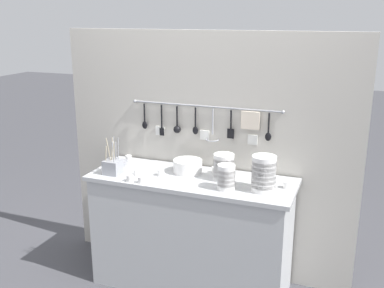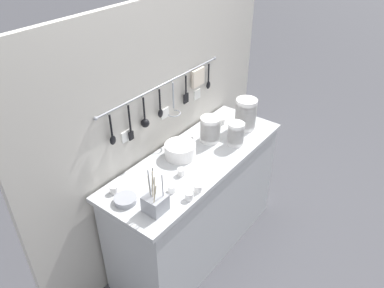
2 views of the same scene
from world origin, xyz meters
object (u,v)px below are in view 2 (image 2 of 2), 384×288
object	(u,v)px
cup_back_right	(189,196)
cup_front_left	(198,188)
cup_centre	(190,138)
bowl_stack_nested_right	(236,134)
cup_edge_near	(172,189)
steel_mixing_bowl	(125,200)
bowl_stack_back_corner	(210,129)
bowl_stack_short_front	(246,114)
cutlery_caddy	(155,203)
cup_edge_far	(181,172)
cup_front_right	(242,114)
cup_back_left	(114,189)
plate_stack	(180,150)
cup_by_caddy	(222,121)

from	to	relation	value
cup_back_right	cup_front_left	size ratio (longest dim) A/B	1.00
cup_centre	bowl_stack_nested_right	bearing A→B (deg)	-59.34
cup_edge_near	steel_mixing_bowl	bearing A→B (deg)	146.09
bowl_stack_back_corner	bowl_stack_short_front	xyz separation A→B (m)	(0.30, -0.11, 0.03)
bowl_stack_back_corner	bowl_stack_short_front	bearing A→B (deg)	-19.92
cutlery_caddy	cup_edge_far	xyz separation A→B (m)	(0.34, 0.09, -0.03)
bowl_stack_short_front	cup_front_right	size ratio (longest dim) A/B	4.91
bowl_stack_short_front	bowl_stack_nested_right	bearing A→B (deg)	-165.27
cup_back_left	plate_stack	bearing A→B (deg)	-8.42
bowl_stack_short_front	cup_back_right	world-z (taller)	bowl_stack_short_front
cup_back_left	cup_front_right	xyz separation A→B (m)	(1.25, -0.13, 0.00)
cup_by_caddy	cup_edge_far	size ratio (longest dim) A/B	1.00
plate_stack	cup_back_right	size ratio (longest dim) A/B	4.33
plate_stack	cutlery_caddy	bearing A→B (deg)	-156.00
bowl_stack_back_corner	cup_back_left	distance (m)	0.82
bowl_stack_nested_right	cup_centre	bearing A→B (deg)	120.66
steel_mixing_bowl	cutlery_caddy	size ratio (longest dim) A/B	0.49
bowl_stack_short_front	cup_front_right	bearing A→B (deg)	37.01
cup_edge_far	steel_mixing_bowl	bearing A→B (deg)	166.07
cup_centre	cup_back_right	world-z (taller)	same
bowl_stack_nested_right	cup_edge_near	distance (m)	0.67
bowl_stack_back_corner	cup_front_left	world-z (taller)	bowl_stack_back_corner
cup_edge_far	bowl_stack_back_corner	bearing A→B (deg)	11.28
bowl_stack_back_corner	cup_edge_near	bearing A→B (deg)	-166.43
bowl_stack_nested_right	cup_by_caddy	world-z (taller)	bowl_stack_nested_right
plate_stack	cup_centre	world-z (taller)	plate_stack
cup_by_caddy	cup_front_left	size ratio (longest dim) A/B	1.00
plate_stack	cup_edge_far	xyz separation A→B (m)	(-0.15, -0.13, -0.02)
plate_stack	cup_by_caddy	world-z (taller)	plate_stack
plate_stack	cup_by_caddy	xyz separation A→B (m)	(0.53, 0.02, -0.02)
cup_edge_near	cup_back_right	size ratio (longest dim) A/B	1.00
cutlery_caddy	cup_by_caddy	size ratio (longest dim) A/B	5.60
bowl_stack_short_front	steel_mixing_bowl	bearing A→B (deg)	174.02
bowl_stack_back_corner	cup_front_left	distance (m)	0.57
plate_stack	cutlery_caddy	world-z (taller)	cutlery_caddy
cup_centre	cup_edge_far	xyz separation A→B (m)	(-0.34, -0.19, 0.00)
steel_mixing_bowl	cup_back_right	distance (m)	0.36
bowl_stack_back_corner	cup_front_right	world-z (taller)	bowl_stack_back_corner
cup_edge_near	cup_back_right	xyz separation A→B (m)	(0.01, -0.12, 0.00)
bowl_stack_short_front	cup_by_caddy	world-z (taller)	bowl_stack_short_front
cup_front_left	cup_edge_far	bearing A→B (deg)	70.57
steel_mixing_bowl	cup_back_right	xyz separation A→B (m)	(0.24, -0.27, 0.01)
cup_edge_near	cup_centre	bearing A→B (deg)	26.48
cup_front_left	cup_centre	bearing A→B (deg)	42.50
bowl_stack_short_front	cup_back_left	bearing A→B (deg)	168.24
bowl_stack_back_corner	cup_front_right	xyz separation A→B (m)	(0.44, -0.01, -0.07)
plate_stack	cup_front_left	xyz separation A→B (m)	(-0.22, -0.31, -0.02)
cup_back_left	cup_edge_far	distance (m)	0.43
steel_mixing_bowl	cup_by_caddy	xyz separation A→B (m)	(1.07, 0.05, 0.01)
plate_stack	cup_edge_far	size ratio (longest dim) A/B	4.33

